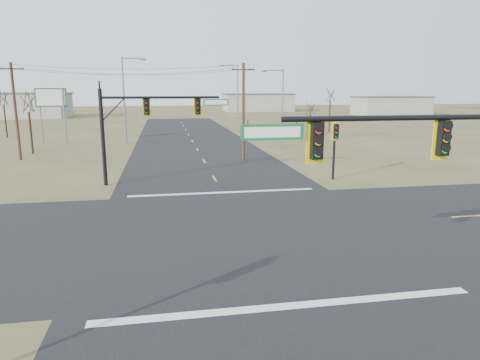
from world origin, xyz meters
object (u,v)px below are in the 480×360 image
(pedestal_signal_ne, at_px, (335,137))
(mast_arm_far, at_px, (148,115))
(streetlight_b, at_px, (236,93))
(utility_pole_near, at_px, (243,111))
(bare_tree_d, at_px, (330,95))
(bare_tree_b, at_px, (3,97))
(bare_tree_c, at_px, (311,108))
(streetlight_c, at_px, (126,96))
(bare_tree_a, at_px, (28,102))
(mast_arm_near, at_px, (442,154))
(utility_pole_far, at_px, (16,110))
(highway_sign, at_px, (52,105))
(streetlight_a, at_px, (281,104))

(pedestal_signal_ne, bearing_deg, mast_arm_far, 173.21)
(streetlight_b, bearing_deg, utility_pole_near, -110.95)
(bare_tree_d, bearing_deg, bare_tree_b, 179.32)
(streetlight_b, height_order, bare_tree_d, streetlight_b)
(bare_tree_b, bearing_deg, bare_tree_c, -16.70)
(utility_pole_near, distance_m, streetlight_c, 19.32)
(streetlight_c, xyz_separation_m, bare_tree_a, (-9.06, -7.29, -0.52))
(bare_tree_c, bearing_deg, mast_arm_near, -103.95)
(bare_tree_b, bearing_deg, bare_tree_a, -64.85)
(utility_pole_far, xyz_separation_m, highway_sign, (0.28, 12.28, 0.02))
(utility_pole_far, distance_m, bare_tree_d, 43.83)
(streetlight_b, relative_size, bare_tree_a, 1.58)
(streetlight_a, height_order, bare_tree_a, streetlight_a)
(utility_pole_near, relative_size, utility_pole_far, 0.99)
(highway_sign, relative_size, streetlight_b, 0.64)
(highway_sign, relative_size, streetlight_c, 0.65)
(pedestal_signal_ne, distance_m, bare_tree_c, 23.58)
(utility_pole_near, relative_size, streetlight_c, 0.86)
(mast_arm_far, bearing_deg, utility_pole_far, 113.46)
(utility_pole_far, distance_m, bare_tree_a, 4.01)
(utility_pole_near, distance_m, bare_tree_b, 37.96)
(highway_sign, distance_m, bare_tree_c, 31.62)
(mast_arm_near, distance_m, streetlight_c, 44.54)
(bare_tree_d, bearing_deg, pedestal_signal_ne, -111.17)
(utility_pole_near, xyz_separation_m, bare_tree_a, (-20.67, 8.10, 0.66))
(utility_pole_near, relative_size, bare_tree_d, 1.25)
(streetlight_a, xyz_separation_m, streetlight_b, (-1.04, 23.38, 1.01))
(mast_arm_near, bearing_deg, bare_tree_d, 67.07)
(mast_arm_far, bearing_deg, utility_pole_near, 25.12)
(pedestal_signal_ne, distance_m, streetlight_a, 17.57)
(utility_pole_near, height_order, highway_sign, utility_pole_near)
(mast_arm_near, height_order, streetlight_c, streetlight_c)
(pedestal_signal_ne, height_order, bare_tree_c, bare_tree_c)
(utility_pole_near, height_order, bare_tree_d, utility_pole_near)
(streetlight_c, height_order, bare_tree_d, streetlight_c)
(mast_arm_near, bearing_deg, streetlight_b, 81.87)
(bare_tree_b, height_order, bare_tree_c, bare_tree_b)
(streetlight_c, relative_size, bare_tree_a, 1.55)
(streetlight_a, xyz_separation_m, bare_tree_c, (5.37, 5.30, -0.72))
(highway_sign, height_order, streetlight_c, streetlight_c)
(utility_pole_far, relative_size, streetlight_a, 1.02)
(highway_sign, bearing_deg, pedestal_signal_ne, -51.25)
(mast_arm_far, bearing_deg, bare_tree_a, 105.79)
(streetlight_a, bearing_deg, utility_pole_far, 176.58)
(mast_arm_far, relative_size, bare_tree_d, 1.24)
(highway_sign, relative_size, bare_tree_a, 1.00)
(utility_pole_near, bearing_deg, streetlight_b, 81.54)
(mast_arm_near, xyz_separation_m, streetlight_a, (4.66, 35.08, 0.29))
(mast_arm_near, relative_size, utility_pole_far, 1.15)
(mast_arm_far, distance_m, streetlight_b, 41.78)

